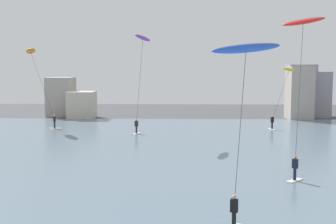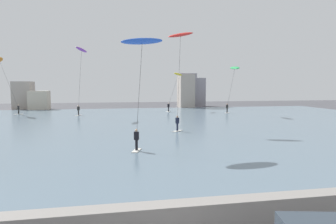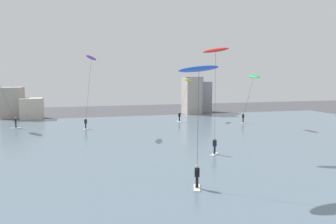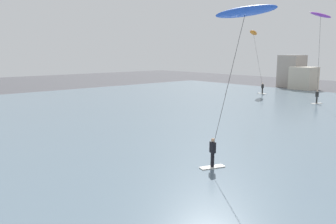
{
  "view_description": "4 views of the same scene",
  "coord_description": "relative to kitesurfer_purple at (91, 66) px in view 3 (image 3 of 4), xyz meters",
  "views": [
    {
      "loc": [
        -2.24,
        -2.96,
        7.58
      ],
      "look_at": [
        -2.86,
        16.6,
        5.43
      ],
      "focal_mm": 45.89,
      "sensor_mm": 36.0,
      "label": 1
    },
    {
      "loc": [
        -1.4,
        -5.32,
        4.96
      ],
      "look_at": [
        2.71,
        16.89,
        2.88
      ],
      "focal_mm": 31.06,
      "sensor_mm": 36.0,
      "label": 2
    },
    {
      "loc": [
        -7.2,
        -3.89,
        7.86
      ],
      "look_at": [
        -1.67,
        16.92,
        5.38
      ],
      "focal_mm": 33.7,
      "sensor_mm": 36.0,
      "label": 3
    },
    {
      "loc": [
        11.98,
        2.46,
        6.3
      ],
      "look_at": [
        0.13,
        12.81,
        3.54
      ],
      "focal_mm": 36.61,
      "sensor_mm": 36.0,
      "label": 4
    }
  ],
  "objects": [
    {
      "name": "kitesurfer_blue",
      "position": [
        7.0,
        -23.38,
        -1.41
      ],
      "size": [
        3.57,
        3.23,
        8.69
      ],
      "color": "silver",
      "rests_on": "water_bay"
    },
    {
      "name": "kitesurfer_purple",
      "position": [
        0.0,
        0.0,
        0.0
      ],
      "size": [
        2.49,
        4.84,
        10.66
      ],
      "color": "silver",
      "rests_on": "water_bay"
    },
    {
      "name": "water_bay",
      "position": [
        6.27,
        -10.41,
        -9.08
      ],
      "size": [
        84.0,
        52.0,
        0.1
      ],
      "primitive_type": "cube",
      "color": "slate",
      "rests_on": "ground"
    },
    {
      "name": "kitesurfer_red",
      "position": [
        12.0,
        -14.75,
        0.13
      ],
      "size": [
        2.91,
        3.26,
        10.8
      ],
      "color": "silver",
      "rests_on": "water_bay"
    },
    {
      "name": "kitesurfer_green",
      "position": [
        24.22,
        -0.94,
        -2.05
      ],
      "size": [
        1.25,
        5.35,
        8.12
      ],
      "color": "silver",
      "rests_on": "water_bay"
    },
    {
      "name": "kitesurfer_yellow",
      "position": [
        16.59,
        8.03,
        -2.93
      ],
      "size": [
        3.89,
        4.11,
        7.32
      ],
      "color": "silver",
      "rests_on": "water_bay"
    },
    {
      "name": "far_shore_buildings",
      "position": [
        10.25,
        18.55,
        -5.88
      ],
      "size": [
        41.4,
        6.52,
        7.65
      ],
      "color": "#A89E93",
      "rests_on": "ground"
    }
  ]
}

